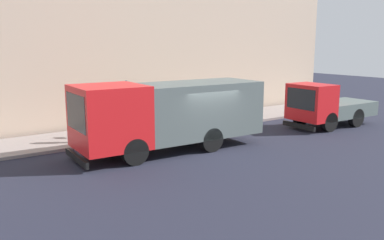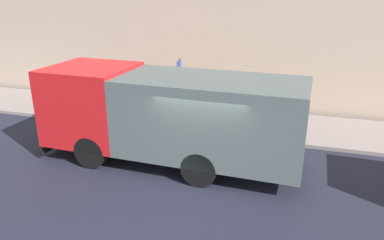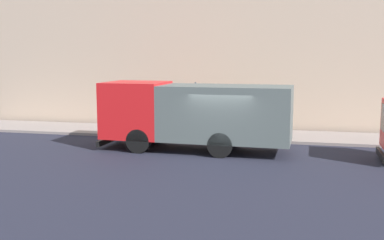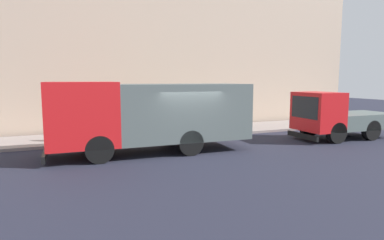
# 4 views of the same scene
# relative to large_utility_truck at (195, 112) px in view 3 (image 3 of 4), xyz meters

# --- Properties ---
(ground) EXTENTS (80.00, 80.00, 0.00)m
(ground) POSITION_rel_large_utility_truck_xyz_m (-0.68, -1.30, -1.63)
(ground) COLOR #212231
(sidewalk) EXTENTS (3.30, 30.00, 0.13)m
(sidewalk) POSITION_rel_large_utility_truck_xyz_m (3.96, -1.30, -1.56)
(sidewalk) COLOR gray
(sidewalk) RESTS_ON ground
(building_facade) EXTENTS (0.50, 30.00, 11.68)m
(building_facade) POSITION_rel_large_utility_truck_xyz_m (6.11, -1.30, 4.21)
(building_facade) COLOR #C5AB92
(building_facade) RESTS_ON ground
(large_utility_truck) EXTENTS (2.77, 8.09, 2.87)m
(large_utility_truck) POSITION_rel_large_utility_truck_xyz_m (0.00, 0.00, 0.00)
(large_utility_truck) COLOR red
(large_utility_truck) RESTS_ON ground
(pedestrian_walking) EXTENTS (0.39, 0.39, 1.74)m
(pedestrian_walking) POSITION_rel_large_utility_truck_xyz_m (2.92, 2.69, -0.57)
(pedestrian_walking) COLOR #403449
(pedestrian_walking) RESTS_ON sidewalk
(traffic_cone_orange) EXTENTS (0.44, 0.44, 0.63)m
(traffic_cone_orange) POSITION_rel_large_utility_truck_xyz_m (2.59, 2.50, -1.18)
(traffic_cone_orange) COLOR orange
(traffic_cone_orange) RESTS_ON sidewalk
(street_sign_post) EXTENTS (0.44, 0.08, 2.62)m
(street_sign_post) POSITION_rel_large_utility_truck_xyz_m (2.80, 0.59, 0.05)
(street_sign_post) COLOR #4C5156
(street_sign_post) RESTS_ON sidewalk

